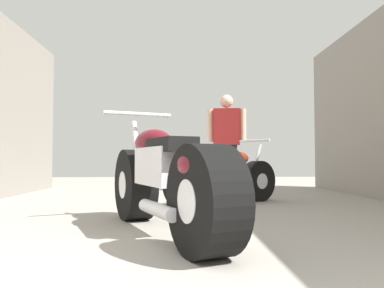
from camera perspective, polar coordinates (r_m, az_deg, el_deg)
ground_plane at (r=3.86m, az=-0.27°, el=-10.68°), size 16.05×16.05×0.00m
motorcycle_maroon_cruiser at (r=2.79m, az=-4.31°, el=-5.45°), size 1.07×2.05×0.99m
motorcycle_black_naked at (r=4.64m, az=4.64°, el=-4.91°), size 1.50×1.17×0.82m
mechanic_in_blue at (r=6.43m, az=5.30°, el=1.09°), size 0.67×0.30×1.67m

